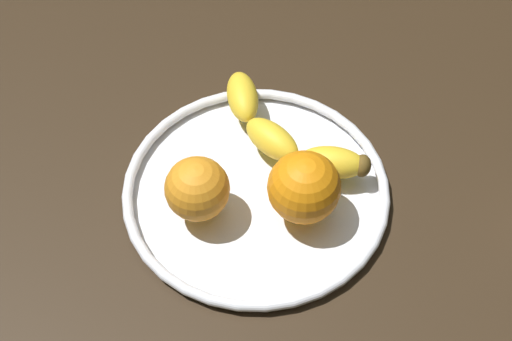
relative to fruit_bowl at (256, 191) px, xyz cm
name	(u,v)px	position (x,y,z in cm)	size (l,w,h in cm)	color
ground_plane	(256,205)	(0.00, 0.00, -2.92)	(128.82, 128.82, 4.00)	black
fruit_bowl	(256,191)	(0.00, 0.00, 0.00)	(30.31, 30.31, 1.80)	white
banana	(285,134)	(-0.20, 6.99, 2.72)	(22.07, 10.78, 3.67)	yellow
orange_front_left	(197,189)	(-4.05, -5.55, 4.42)	(7.07, 7.07, 7.07)	orange
orange_center	(303,188)	(5.88, -0.15, 4.85)	(7.94, 7.94, 7.94)	orange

